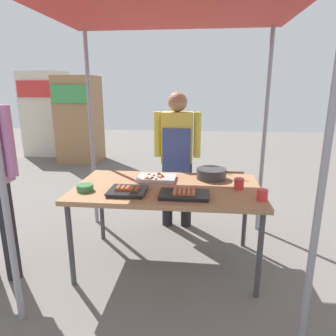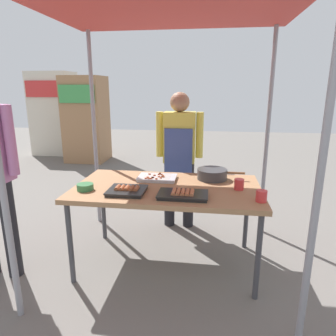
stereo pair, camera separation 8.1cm
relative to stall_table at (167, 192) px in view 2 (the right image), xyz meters
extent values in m
plane|color=#66605B|center=(0.00, 0.00, -0.70)|extent=(18.00, 18.00, 0.00)
cube|color=#9E724C|center=(0.00, 0.00, 0.03)|extent=(1.60, 0.90, 0.04)
cylinder|color=#3F3F44|center=(-0.74, -0.39, -0.34)|extent=(0.04, 0.04, 0.71)
cylinder|color=#3F3F44|center=(0.74, -0.39, -0.34)|extent=(0.04, 0.04, 0.71)
cylinder|color=#3F3F44|center=(-0.74, 0.39, -0.34)|extent=(0.04, 0.04, 0.71)
cylinder|color=#3F3F44|center=(0.74, 0.39, -0.34)|extent=(0.04, 0.04, 0.71)
cylinder|color=gray|center=(-0.95, -0.80, 0.38)|extent=(0.04, 0.04, 2.16)
cylinder|color=gray|center=(0.95, -0.80, 0.38)|extent=(0.04, 0.04, 2.16)
cylinder|color=gray|center=(-0.95, 0.80, 0.38)|extent=(0.04, 0.04, 2.16)
cylinder|color=gray|center=(0.95, 0.80, 0.38)|extent=(0.04, 0.04, 2.16)
cube|color=#BF3833|center=(0.00, 0.00, 1.50)|extent=(2.10, 1.80, 0.06)
cube|color=black|center=(0.16, -0.25, 0.06)|extent=(0.38, 0.23, 0.02)
cube|color=black|center=(0.16, -0.25, 0.08)|extent=(0.39, 0.24, 0.01)
cylinder|color=#B7663D|center=(0.09, -0.25, 0.09)|extent=(0.03, 0.14, 0.03)
cylinder|color=#B7663D|center=(0.12, -0.25, 0.09)|extent=(0.03, 0.14, 0.03)
cylinder|color=#B7663D|center=(0.16, -0.25, 0.09)|extent=(0.03, 0.14, 0.03)
cylinder|color=#B7663D|center=(0.19, -0.25, 0.09)|extent=(0.03, 0.14, 0.03)
cylinder|color=#B7663D|center=(0.23, -0.25, 0.09)|extent=(0.03, 0.14, 0.03)
cube|color=silver|center=(-0.12, 0.18, 0.06)|extent=(0.34, 0.22, 0.02)
cube|color=silver|center=(-0.12, 0.18, 0.08)|extent=(0.35, 0.24, 0.01)
cylinder|color=tan|center=(-0.12, 0.09, 0.08)|extent=(0.25, 0.01, 0.01)
cube|color=brown|center=(-0.16, 0.09, 0.08)|extent=(0.02, 0.02, 0.02)
cube|color=brown|center=(-0.21, 0.09, 0.08)|extent=(0.02, 0.02, 0.02)
cube|color=brown|center=(-0.18, 0.09, 0.08)|extent=(0.02, 0.02, 0.02)
cube|color=brown|center=(-0.11, 0.09, 0.08)|extent=(0.02, 0.02, 0.02)
cylinder|color=tan|center=(-0.12, 0.12, 0.08)|extent=(0.25, 0.01, 0.01)
cube|color=brown|center=(-0.15, 0.12, 0.08)|extent=(0.02, 0.02, 0.02)
cube|color=brown|center=(-0.08, 0.12, 0.08)|extent=(0.02, 0.02, 0.02)
cube|color=brown|center=(-0.20, 0.12, 0.08)|extent=(0.02, 0.02, 0.02)
cube|color=brown|center=(-0.16, 0.12, 0.08)|extent=(0.02, 0.02, 0.02)
cylinder|color=tan|center=(-0.12, 0.16, 0.08)|extent=(0.25, 0.01, 0.01)
cube|color=brown|center=(-0.07, 0.16, 0.08)|extent=(0.02, 0.02, 0.02)
cube|color=brown|center=(-0.06, 0.16, 0.08)|extent=(0.02, 0.02, 0.02)
cube|color=brown|center=(-0.10, 0.16, 0.08)|extent=(0.02, 0.02, 0.02)
cylinder|color=tan|center=(-0.12, 0.20, 0.08)|extent=(0.25, 0.01, 0.01)
cube|color=brown|center=(-0.07, 0.20, 0.08)|extent=(0.02, 0.02, 0.02)
cube|color=brown|center=(-0.15, 0.20, 0.08)|extent=(0.02, 0.02, 0.02)
cylinder|color=tan|center=(-0.12, 0.23, 0.08)|extent=(0.25, 0.01, 0.01)
cube|color=brown|center=(-0.11, 0.23, 0.08)|extent=(0.02, 0.02, 0.02)
cube|color=brown|center=(-0.20, 0.23, 0.08)|extent=(0.02, 0.02, 0.02)
cube|color=brown|center=(-0.09, 0.23, 0.08)|extent=(0.02, 0.02, 0.02)
cylinder|color=tan|center=(-0.12, 0.27, 0.08)|extent=(0.25, 0.01, 0.01)
cube|color=brown|center=(-0.11, 0.27, 0.08)|extent=(0.02, 0.02, 0.02)
cube|color=brown|center=(-0.11, 0.27, 0.08)|extent=(0.02, 0.02, 0.02)
cube|color=black|center=(-0.30, -0.21, 0.06)|extent=(0.29, 0.26, 0.02)
cube|color=black|center=(-0.30, -0.21, 0.08)|extent=(0.30, 0.28, 0.01)
cylinder|color=#9E512D|center=(-0.38, -0.21, 0.09)|extent=(0.04, 0.10, 0.04)
cylinder|color=#9E512D|center=(-0.34, -0.21, 0.09)|extent=(0.04, 0.10, 0.04)
cylinder|color=#9E512D|center=(-0.30, -0.21, 0.09)|extent=(0.04, 0.10, 0.04)
cylinder|color=#9E512D|center=(-0.26, -0.21, 0.09)|extent=(0.04, 0.10, 0.04)
cylinder|color=#9E512D|center=(-0.22, -0.21, 0.09)|extent=(0.04, 0.10, 0.04)
cylinder|color=#38383A|center=(0.39, 0.27, 0.10)|extent=(0.28, 0.28, 0.10)
cylinder|color=brown|center=(0.60, 0.27, 0.12)|extent=(0.16, 0.02, 0.02)
cylinder|color=#386B33|center=(0.39, 0.27, 0.14)|extent=(0.25, 0.25, 0.01)
cylinder|color=#33723F|center=(-0.66, -0.20, 0.08)|extent=(0.14, 0.14, 0.05)
cylinder|color=red|center=(0.75, -0.27, 0.10)|extent=(0.08, 0.08, 0.09)
cylinder|color=red|center=(0.61, -0.01, 0.10)|extent=(0.08, 0.08, 0.09)
cylinder|color=black|center=(-0.09, 0.81, -0.31)|extent=(0.12, 0.12, 0.78)
cylinder|color=black|center=(0.13, 0.81, -0.31)|extent=(0.12, 0.12, 0.78)
cube|color=#D8CC4C|center=(0.02, 0.81, 0.35)|extent=(0.34, 0.20, 0.55)
cube|color=#384C8C|center=(0.02, 0.70, 0.22)|extent=(0.30, 0.02, 0.49)
cylinder|color=#D8CC4C|center=(-0.20, 0.81, 0.38)|extent=(0.08, 0.08, 0.49)
cylinder|color=#D8CC4C|center=(0.24, 0.81, 0.38)|extent=(0.08, 0.08, 0.49)
sphere|color=#9E7256|center=(0.02, 0.81, 0.73)|extent=(0.21, 0.21, 0.21)
cylinder|color=black|center=(-1.28, -0.36, -0.27)|extent=(0.12, 0.12, 0.85)
cylinder|color=#B26B9E|center=(-1.17, -0.36, 0.49)|extent=(0.08, 0.08, 0.54)
cube|color=beige|center=(-3.38, 4.45, 0.28)|extent=(0.99, 0.70, 1.95)
cube|color=red|center=(-3.38, 4.08, 0.86)|extent=(0.89, 0.03, 0.36)
cube|color=#9E724C|center=(-2.34, 3.86, 0.22)|extent=(0.83, 0.77, 1.83)
cube|color=#3F994C|center=(-2.34, 3.45, 0.76)|extent=(0.75, 0.03, 0.36)
camera|label=1|loc=(0.27, -2.47, 0.88)|focal=32.18mm
camera|label=2|loc=(0.35, -2.46, 0.88)|focal=32.18mm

